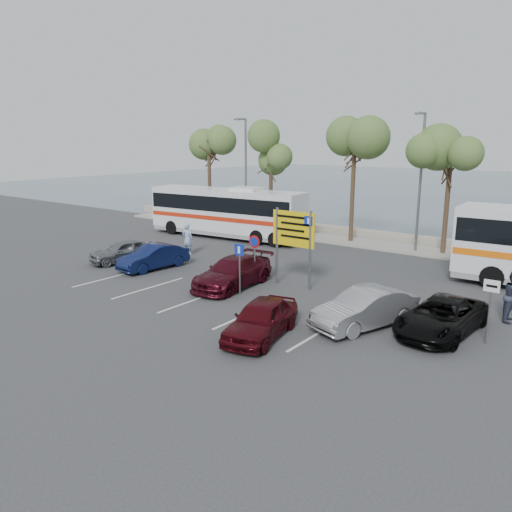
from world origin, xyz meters
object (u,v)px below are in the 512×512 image
Objects in this scene: car_maroon at (233,272)px; car_silver_a at (124,251)px; coach_bus_left at (226,214)px; car_silver_b at (365,308)px; direction_sign at (293,235)px; car_blue at (153,257)px; street_lamp_right at (420,176)px; street_lamp_left at (245,168)px; car_red at (261,319)px; suv_black at (442,317)px; pedestrian_near at (188,239)px.

car_silver_a is at bearing 175.71° from car_maroon.
car_silver_b is (15.19, -10.03, -0.96)m from coach_bus_left.
direction_sign reaches higher than coach_bus_left.
car_blue is (-7.62, -1.70, -1.79)m from direction_sign.
car_maroon is 7.16m from car_silver_b.
car_blue is (-9.62, -12.02, -3.96)m from street_lamp_right.
street_lamp_left is 2.12× the size of car_silver_a.
car_silver_a is at bearing 149.54° from car_red.
street_lamp_left reaches higher than coach_bus_left.
coach_bus_left reaches higher than car_red.
direction_sign is 12.64m from coach_bus_left.
street_lamp_left reaches higher than car_blue.
suv_black is at bearing 28.03° from car_red.
car_silver_b is (7.08, -1.03, 0.01)m from car_maroon.
coach_bus_left is 2.48× the size of car_maroon.
coach_bus_left is 3.02× the size of car_red.
street_lamp_right is 12.99m from coach_bus_left.
car_silver_b is 2.26× the size of pedestrian_near.
street_lamp_left is 4.28× the size of pedestrian_near.
car_silver_a is 0.86× the size of suv_black.
car_blue is at bearing 18.98° from car_silver_a.
car_maroon reaches higher than car_red.
car_red is (4.68, -4.09, -0.02)m from car_maroon.
car_silver_a is (0.98, -12.02, -3.95)m from street_lamp_left.
car_silver_b is (2.90, -13.05, -3.90)m from street_lamp_right.
car_silver_a is (-12.02, -12.02, -3.95)m from street_lamp_right.
coach_bus_left is 2.76× the size of car_silver_b.
suv_black is 2.36× the size of pedestrian_near.
street_lamp_right is 16.59m from car_red.
car_red is 3.89m from car_silver_b.
coach_bus_left reaches higher than car_silver_b.
street_lamp_right is 1.71× the size of car_maroon.
car_silver_b is (12.52, -1.03, 0.06)m from car_blue.
car_red is at bearing -45.41° from car_maroon.
pedestrian_near is at bearing -178.95° from car_silver_b.
direction_sign reaches higher than pedestrian_near.
direction_sign is 0.31× the size of coach_bus_left.
suv_black is at bearing -66.20° from street_lamp_right.
coach_bus_left is 18.23m from car_silver_b.
car_red is 0.91× the size of car_silver_b.
car_red is (12.79, -13.09, -1.00)m from coach_bus_left.
coach_bus_left reaches higher than car_silver_a.
direction_sign reaches higher than car_silver_b.
street_lamp_left is 2.08× the size of car_red.
car_red is at bearing -66.66° from direction_sign.
direction_sign is 0.95× the size of car_silver_a.
car_silver_b is at bearing -33.45° from coach_bus_left.
pedestrian_near is at bearing 147.04° from car_maroon.
pedestrian_near is (-11.08, 7.59, 0.28)m from car_red.
car_red is at bearing -88.22° from street_lamp_right.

